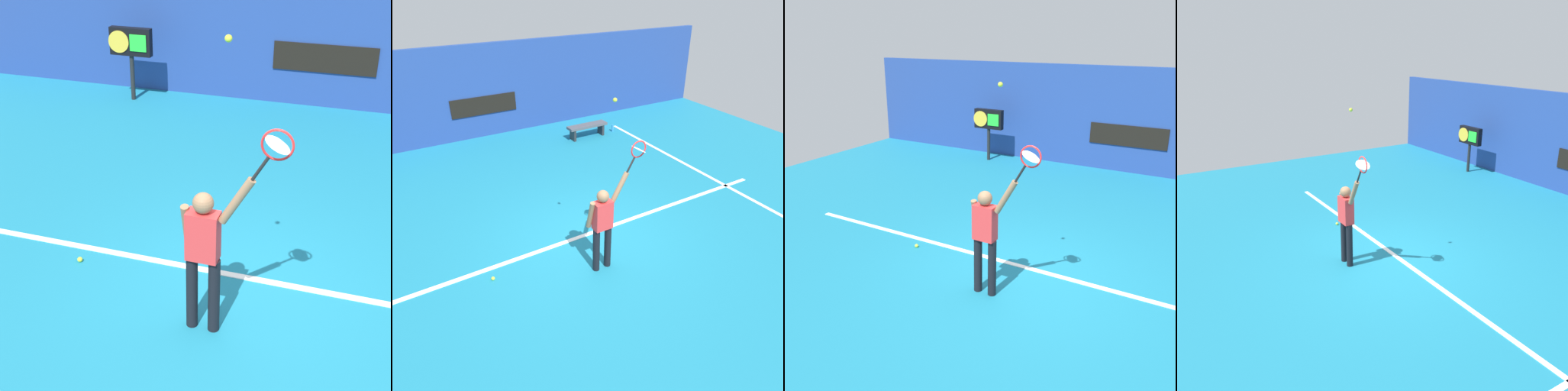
{
  "view_description": "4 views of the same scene",
  "coord_description": "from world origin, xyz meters",
  "views": [
    {
      "loc": [
        1.25,
        -5.72,
        4.42
      ],
      "look_at": [
        -0.47,
        -0.46,
        1.46
      ],
      "focal_mm": 54.25,
      "sensor_mm": 36.0,
      "label": 1
    },
    {
      "loc": [
        -3.39,
        -5.55,
        4.92
      ],
      "look_at": [
        -0.12,
        -0.02,
        1.15
      ],
      "focal_mm": 35.23,
      "sensor_mm": 36.0,
      "label": 2
    },
    {
      "loc": [
        2.82,
        -6.23,
        3.87
      ],
      "look_at": [
        -0.56,
        -0.47,
        1.47
      ],
      "focal_mm": 41.8,
      "sensor_mm": 36.0,
      "label": 3
    },
    {
      "loc": [
        6.88,
        -4.48,
        4.35
      ],
      "look_at": [
        -0.44,
        -0.09,
        1.32
      ],
      "focal_mm": 39.38,
      "sensor_mm": 36.0,
      "label": 4
    }
  ],
  "objects": [
    {
      "name": "court_baseline",
      "position": [
        0.0,
        0.23,
        0.01
      ],
      "size": [
        10.0,
        0.1,
        0.01
      ],
      "primitive_type": "cube",
      "color": "white",
      "rests_on": "ground_plane"
    },
    {
      "name": "spare_ball",
      "position": [
        -2.19,
        -0.09,
        0.03
      ],
      "size": [
        0.07,
        0.07,
        0.07
      ],
      "primitive_type": "sphere",
      "color": "#CCE033",
      "rests_on": "ground_plane"
    },
    {
      "name": "tennis_ball",
      "position": [
        -0.07,
        -0.77,
        3.22
      ],
      "size": [
        0.07,
        0.07,
        0.07
      ],
      "primitive_type": "sphere",
      "color": "#CCE033"
    },
    {
      "name": "ground_plane",
      "position": [
        0.0,
        0.0,
        0.0
      ],
      "size": [
        18.0,
        18.0,
        0.0
      ],
      "primitive_type": "plane",
      "color": "teal"
    },
    {
      "name": "tennis_player",
      "position": [
        -0.27,
        -0.81,
        1.01
      ],
      "size": [
        0.77,
        0.31,
        1.94
      ],
      "color": "black",
      "rests_on": "ground_plane"
    },
    {
      "name": "tennis_racket",
      "position": [
        0.41,
        -0.81,
        2.27
      ],
      "size": [
        0.45,
        0.27,
        0.61
      ],
      "color": "black"
    },
    {
      "name": "scoreboard_clock",
      "position": [
        -4.12,
        6.13,
        1.24
      ],
      "size": [
        0.96,
        0.2,
        1.61
      ],
      "color": "black",
      "rests_on": "ground_plane"
    }
  ]
}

